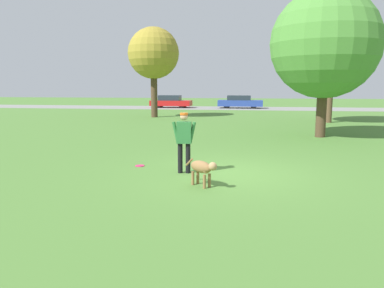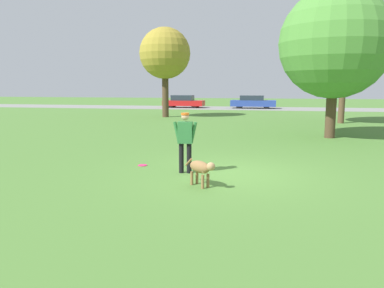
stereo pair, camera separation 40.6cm
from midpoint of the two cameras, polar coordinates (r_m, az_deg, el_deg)
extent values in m
plane|color=#4C7A33|center=(10.14, 4.29, -4.51)|extent=(120.00, 120.00, 0.00)
cube|color=gray|center=(39.15, 7.46, 5.41)|extent=(120.00, 6.00, 0.01)
cylinder|color=black|center=(10.09, -1.76, -2.18)|extent=(0.14, 0.14, 0.82)
cylinder|color=black|center=(10.12, -2.96, -2.16)|extent=(0.14, 0.14, 0.82)
cube|color=#2D7038|center=(9.99, -2.39, 1.76)|extent=(0.40, 0.25, 0.58)
cylinder|color=#2D7038|center=(9.97, -1.13, 1.74)|extent=(0.21, 0.10, 0.58)
cylinder|color=#2D7038|center=(10.02, -3.64, 1.77)|extent=(0.21, 0.10, 0.58)
sphere|color=tan|center=(9.95, -2.40, 4.19)|extent=(0.22, 0.22, 0.20)
cylinder|color=#D15B19|center=(9.94, -2.40, 4.60)|extent=(0.23, 0.23, 0.06)
ellipsoid|color=olive|center=(8.77, 0.07, -3.49)|extent=(0.69, 0.66, 0.28)
ellipsoid|color=tan|center=(8.65, 0.85, -4.02)|extent=(0.25, 0.25, 0.16)
sphere|color=tan|center=(8.46, 1.81, -3.43)|extent=(0.27, 0.27, 0.19)
cylinder|color=olive|center=(8.74, 1.34, -5.59)|extent=(0.10, 0.10, 0.32)
cylinder|color=olive|center=(8.64, 0.55, -5.76)|extent=(0.10, 0.10, 0.32)
cylinder|color=olive|center=(9.05, -0.39, -5.08)|extent=(0.10, 0.10, 0.32)
cylinder|color=olive|center=(8.95, -1.17, -5.23)|extent=(0.10, 0.10, 0.32)
cylinder|color=olive|center=(9.10, -1.69, -2.77)|extent=(0.22, 0.21, 0.23)
cylinder|color=#E52366|center=(11.17, -8.98, -3.29)|extent=(0.27, 0.27, 0.02)
torus|color=#E52366|center=(11.17, -8.98, -3.29)|extent=(0.27, 0.27, 0.02)
cylinder|color=brown|center=(25.32, 19.81, 6.65)|extent=(0.38, 0.38, 3.16)
sphere|color=#38752D|center=(25.44, 20.22, 14.14)|extent=(4.64, 4.64, 4.64)
cylinder|color=#4C3826|center=(18.04, 18.50, 4.75)|extent=(0.45, 0.45, 2.36)
sphere|color=#4C8938|center=(18.10, 18.98, 14.23)|extent=(4.83, 4.83, 4.83)
cylinder|color=#4C3826|center=(28.17, -6.20, 7.43)|extent=(0.48, 0.48, 3.28)
sphere|color=olive|center=(28.26, -6.31, 13.61)|extent=(3.74, 3.74, 3.74)
cube|color=red|center=(40.10, -3.50, 6.24)|extent=(4.36, 1.88, 0.56)
cube|color=#232D38|center=(40.11, -3.68, 7.04)|extent=(2.28, 1.58, 0.56)
cylinder|color=black|center=(40.57, -1.45, 6.02)|extent=(0.61, 0.22, 0.60)
cylinder|color=black|center=(39.08, -1.90, 5.91)|extent=(0.61, 0.22, 0.60)
cylinder|color=black|center=(41.17, -5.00, 6.03)|extent=(0.61, 0.22, 0.60)
cylinder|color=black|center=(39.70, -5.58, 5.92)|extent=(0.61, 0.22, 0.60)
cube|color=#284293|center=(39.29, 7.09, 6.20)|extent=(4.63, 1.82, 0.62)
cube|color=#232D38|center=(39.27, 6.90, 7.01)|extent=(2.42, 1.52, 0.49)
cylinder|color=black|center=(39.97, 9.12, 5.89)|extent=(0.63, 0.22, 0.62)
cylinder|color=black|center=(38.53, 9.07, 5.78)|extent=(0.63, 0.22, 0.62)
cylinder|color=black|center=(40.12, 5.17, 5.97)|extent=(0.63, 0.22, 0.62)
cylinder|color=black|center=(38.68, 4.98, 5.87)|extent=(0.63, 0.22, 0.62)
camera|label=1|loc=(0.20, -91.24, -0.20)|focal=35.00mm
camera|label=2|loc=(0.20, 88.76, 0.20)|focal=35.00mm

